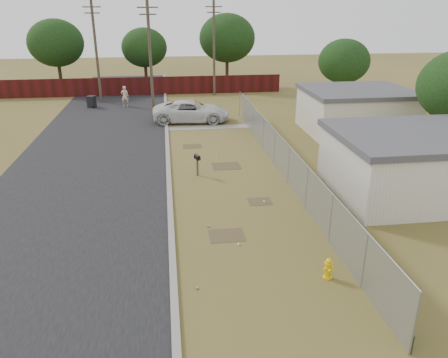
{
  "coord_description": "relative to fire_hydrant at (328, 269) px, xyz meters",
  "views": [
    {
      "loc": [
        -2.96,
        -20.25,
        8.64
      ],
      "look_at": [
        -0.46,
        -1.65,
        1.1
      ],
      "focal_mm": 35.0,
      "sensor_mm": 36.0,
      "label": 1
    }
  ],
  "objects": [
    {
      "name": "houses",
      "position": [
        7.51,
        11.48,
        1.19
      ],
      "size": [
        9.3,
        17.24,
        3.1
      ],
      "color": "silver",
      "rests_on": "ground"
    },
    {
      "name": "pedestrian",
      "position": [
        -8.77,
        28.08,
        0.56
      ],
      "size": [
        0.72,
        0.51,
        1.85
      ],
      "primitive_type": "imported",
      "rotation": [
        0.0,
        0.0,
        3.04
      ],
      "color": "#CBB195",
      "rests_on": "ground"
    },
    {
      "name": "mailbox",
      "position": [
        -3.63,
        10.13,
        0.57
      ],
      "size": [
        0.34,
        0.51,
        1.18
      ],
      "color": "brown",
      "rests_on": "ground"
    },
    {
      "name": "utility_poles",
      "position": [
        -5.85,
        29.01,
        4.32
      ],
      "size": [
        12.6,
        8.24,
        9.0
      ],
      "color": "#4E4334",
      "rests_on": "ground"
    },
    {
      "name": "fire_hydrant",
      "position": [
        0.0,
        0.0,
        0.0
      ],
      "size": [
        0.37,
        0.38,
        0.79
      ],
      "color": "yellow",
      "rests_on": "ground"
    },
    {
      "name": "street",
      "position": [
        -8.94,
        16.39,
        -0.35
      ],
      "size": [
        15.1,
        60.0,
        0.12
      ],
      "color": "black",
      "rests_on": "ground"
    },
    {
      "name": "privacy_fence",
      "position": [
        -8.19,
        33.34,
        0.53
      ],
      "size": [
        30.0,
        0.12,
        1.8
      ],
      "primitive_type": "cube",
      "color": "#420E10",
      "rests_on": "ground"
    },
    {
      "name": "horizon_trees",
      "position": [
        -1.35,
        31.9,
        4.26
      ],
      "size": [
        33.32,
        31.94,
        7.78
      ],
      "color": "#382A19",
      "rests_on": "ground"
    },
    {
      "name": "scattered_litter",
      "position": [
        -2.75,
        5.19,
        -0.33
      ],
      "size": [
        3.75,
        13.16,
        0.07
      ],
      "color": "silver",
      "rests_on": "ground"
    },
    {
      "name": "chainlink_fence",
      "position": [
        0.93,
        9.37,
        0.43
      ],
      "size": [
        0.1,
        27.06,
        2.02
      ],
      "color": "gray",
      "rests_on": "ground"
    },
    {
      "name": "ground",
      "position": [
        -2.19,
        8.34,
        -0.37
      ],
      "size": [
        120.0,
        120.0,
        0.0
      ],
      "primitive_type": "plane",
      "color": "brown",
      "rests_on": "ground"
    },
    {
      "name": "pickup_truck",
      "position": [
        -3.19,
        21.84,
        0.46
      ],
      "size": [
        6.18,
        3.27,
        1.66
      ],
      "primitive_type": "imported",
      "rotation": [
        0.0,
        0.0,
        1.48
      ],
      "color": "silver",
      "rests_on": "ground"
    },
    {
      "name": "trash_bin",
      "position": [
        -11.73,
        28.09,
        0.16
      ],
      "size": [
        0.86,
        0.93,
        1.04
      ],
      "color": "black",
      "rests_on": "ground"
    }
  ]
}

